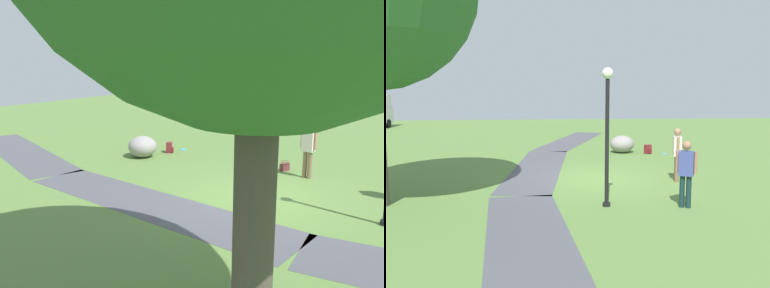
{
  "view_description": "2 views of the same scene",
  "coord_description": "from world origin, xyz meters",
  "views": [
    {
      "loc": [
        -4.43,
        9.44,
        3.6
      ],
      "look_at": [
        1.83,
        0.06,
        1.23
      ],
      "focal_mm": 39.18,
      "sensor_mm": 36.0,
      "label": 1
    },
    {
      "loc": [
        -13.6,
        1.5,
        3.04
      ],
      "look_at": [
        -0.55,
        0.52,
        1.22
      ],
      "focal_mm": 40.19,
      "sensor_mm": 36.0,
      "label": 2
    }
  ],
  "objects": [
    {
      "name": "footpath_segment_near",
      "position": [
        -6.02,
        1.78,
        0.0
      ],
      "size": [
        8.14,
        2.56,
        0.01
      ],
      "color": "#4C4C54",
      "rests_on": "ground"
    },
    {
      "name": "frisbee_on_grass",
      "position": [
        4.75,
        -3.7,
        0.01
      ],
      "size": [
        0.23,
        0.23,
        0.02
      ],
      "color": "#3EA9D7",
      "rests_on": "ground"
    },
    {
      "name": "woman_with_handbag",
      "position": [
        -0.56,
        -2.6,
        0.98
      ],
      "size": [
        0.51,
        0.3,
        1.68
      ],
      "color": "#7F6248",
      "rests_on": "ground"
    },
    {
      "name": "footpath_segment_far",
      "position": [
        9.68,
        0.06,
        0.0
      ],
      "size": [
        8.11,
        4.29,
        0.01
      ],
      "color": "#4C4C54",
      "rests_on": "ground"
    },
    {
      "name": "handbag_on_grass",
      "position": [
        0.3,
        -2.98,
        0.14
      ],
      "size": [
        0.37,
        0.37,
        0.31
      ],
      "color": "brown",
      "rests_on": "ground"
    },
    {
      "name": "lawn_boulder",
      "position": [
        5.31,
        -1.91,
        0.38
      ],
      "size": [
        1.46,
        1.48,
        0.77
      ],
      "color": "gray",
      "rests_on": "ground"
    },
    {
      "name": "ground_plane",
      "position": [
        0.0,
        0.0,
        0.0
      ],
      "size": [
        48.0,
        48.0,
        0.0
      ],
      "primitive_type": "plane",
      "color": "#597C3B"
    },
    {
      "name": "footpath_segment_mid",
      "position": [
        1.93,
        1.8,
        0.0
      ],
      "size": [
        8.13,
        2.52,
        0.01
      ],
      "color": "#4C4C54",
      "rests_on": "ground"
    },
    {
      "name": "passerby_on_path",
      "position": [
        -3.43,
        -1.93,
        0.97
      ],
      "size": [
        0.37,
        0.48,
        1.67
      ],
      "color": "#163033",
      "rests_on": "ground"
    },
    {
      "name": "lamp_post",
      "position": [
        -3.17,
        0.0,
        2.14
      ],
      "size": [
        0.28,
        0.28,
        3.45
      ],
      "color": "black",
      "rests_on": "ground"
    },
    {
      "name": "backpack_by_boulder",
      "position": [
        4.9,
        -3.0,
        0.19
      ],
      "size": [
        0.34,
        0.34,
        0.4
      ],
      "color": "maroon",
      "rests_on": "ground"
    }
  ]
}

